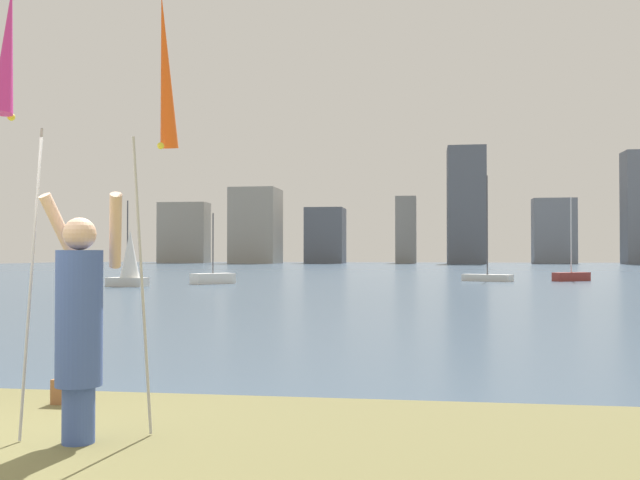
# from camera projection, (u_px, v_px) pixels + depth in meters

# --- Properties ---
(ground) EXTENTS (120.00, 138.00, 0.12)m
(ground) POSITION_uv_depth(u_px,v_px,m) (377.00, 274.00, 55.99)
(ground) COLOR brown
(person) EXTENTS (0.74, 0.54, 2.01)m
(person) POSITION_uv_depth(u_px,v_px,m) (80.00, 319.00, 5.76)
(person) COLOR #3F59A5
(person) RESTS_ON ground
(kite_flag_left) EXTENTS (0.16, 0.68, 3.64)m
(kite_flag_left) POSITION_uv_depth(u_px,v_px,m) (9.00, 62.00, 5.63)
(kite_flag_left) COLOR #B2B2B7
(kite_flag_left) RESTS_ON ground
(kite_flag_right) EXTENTS (0.16, 0.90, 3.78)m
(kite_flag_right) POSITION_uv_depth(u_px,v_px,m) (165.00, 80.00, 6.31)
(kite_flag_right) COLOR #B2B2B7
(kite_flag_right) RESTS_ON ground
(bag) EXTENTS (0.26, 0.20, 0.25)m
(bag) POSITION_uv_depth(u_px,v_px,m) (67.00, 391.00, 7.25)
(bag) COLOR brown
(bag) RESTS_ON ground
(sailboat_2) EXTENTS (2.76, 1.99, 5.81)m
(sailboat_2) POSITION_uv_depth(u_px,v_px,m) (487.00, 276.00, 39.35)
(sailboat_2) COLOR silver
(sailboat_2) RESTS_ON ground
(sailboat_4) EXTENTS (2.09, 2.20, 3.55)m
(sailboat_4) POSITION_uv_depth(u_px,v_px,m) (213.00, 278.00, 36.02)
(sailboat_4) COLOR white
(sailboat_4) RESTS_ON ground
(sailboat_5) EXTENTS (2.25, 1.84, 4.65)m
(sailboat_5) POSITION_uv_depth(u_px,v_px,m) (571.00, 275.00, 39.71)
(sailboat_5) COLOR maroon
(sailboat_5) RESTS_ON ground
(sailboat_6) EXTENTS (1.86, 1.09, 3.96)m
(sailboat_6) POSITION_uv_depth(u_px,v_px,m) (129.00, 261.00, 33.06)
(sailboat_6) COLOR silver
(sailboat_6) RESTS_ON ground
(skyline_tower_0) EXTENTS (7.93, 3.98, 9.87)m
(skyline_tower_0) POSITION_uv_depth(u_px,v_px,m) (184.00, 233.00, 117.74)
(skyline_tower_0) COLOR gray
(skyline_tower_0) RESTS_ON ground
(skyline_tower_1) EXTENTS (7.13, 7.83, 11.71)m
(skyline_tower_1) POSITION_uv_depth(u_px,v_px,m) (256.00, 226.00, 112.79)
(skyline_tower_1) COLOR gray
(skyline_tower_1) RESTS_ON ground
(skyline_tower_2) EXTENTS (5.95, 6.34, 8.69)m
(skyline_tower_2) POSITION_uv_depth(u_px,v_px,m) (325.00, 236.00, 113.27)
(skyline_tower_2) COLOR #565B66
(skyline_tower_2) RESTS_ON ground
(skyline_tower_3) EXTENTS (3.20, 6.25, 10.45)m
(skyline_tower_3) POSITION_uv_depth(u_px,v_px,m) (406.00, 230.00, 113.81)
(skyline_tower_3) COLOR gray
(skyline_tower_3) RESTS_ON ground
(skyline_tower_4) EXTENTS (5.61, 6.21, 17.55)m
(skyline_tower_4) POSITION_uv_depth(u_px,v_px,m) (466.00, 206.00, 108.47)
(skyline_tower_4) COLOR #565B66
(skyline_tower_4) RESTS_ON ground
(skyline_tower_5) EXTENTS (6.38, 3.38, 9.99)m
(skyline_tower_5) POSITION_uv_depth(u_px,v_px,m) (554.00, 231.00, 110.19)
(skyline_tower_5) COLOR gray
(skyline_tower_5) RESTS_ON ground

